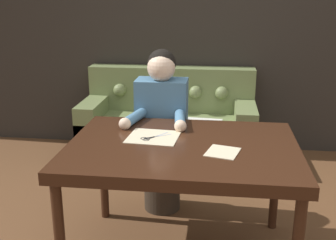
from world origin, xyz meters
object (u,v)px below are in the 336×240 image
Objects in this scene: dining_table at (182,156)px; person at (162,132)px; scissors at (151,138)px; couch at (169,127)px.

dining_table is 1.09× the size of person.
scissors is (0.01, -0.54, 0.15)m from person.
couch is at bearing 94.05° from person.
person is at bearing 108.82° from dining_table.
person is at bearing -85.95° from couch.
couch is (-0.29, 1.69, -0.38)m from dining_table.
dining_table is 0.80× the size of couch.
scissors reaches higher than dining_table.
person reaches higher than dining_table.
person reaches higher than couch.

